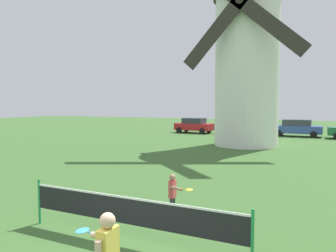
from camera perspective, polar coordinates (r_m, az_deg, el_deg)
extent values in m
cylinder|color=white|center=(23.14, 14.24, 9.31)|extent=(4.47, 4.47, 10.33)
cylinder|color=#28231E|center=(21.62, 13.14, 21.49)|extent=(0.50, 0.60, 0.50)
cube|color=#332D28|center=(21.48, 13.05, 21.61)|extent=(8.42, 0.12, 7.58)
cube|color=#332D28|center=(21.48, 13.05, 21.61)|extent=(7.58, 0.12, 8.42)
cylinder|color=#238E4C|center=(8.49, -22.56, -12.69)|extent=(0.06, 0.06, 1.10)
cylinder|color=#238E4C|center=(6.03, 15.25, -19.48)|extent=(0.06, 0.06, 1.10)
cube|color=black|center=(6.86, -7.31, -15.34)|extent=(5.11, 0.01, 0.55)
cube|color=white|center=(6.76, -7.33, -12.98)|extent=(5.11, 0.02, 0.04)
cube|color=#E5CC4C|center=(4.64, -11.00, -21.31)|extent=(0.18, 0.32, 0.59)
sphere|color=#DBB28E|center=(4.49, -11.07, -16.70)|extent=(0.22, 0.22, 0.22)
cylinder|color=#DBB28E|center=(4.85, -11.69, -19.04)|extent=(0.45, 0.10, 0.17)
cylinder|color=#338CCC|center=(4.95, -13.43, -18.58)|extent=(0.22, 0.03, 0.04)
ellipsoid|color=#338CCC|center=(5.08, -15.49, -18.02)|extent=(0.18, 0.24, 0.03)
cylinder|color=#333338|center=(8.48, 0.99, -14.50)|extent=(0.10, 0.10, 0.51)
cylinder|color=#333338|center=(8.35, 0.64, -14.79)|extent=(0.10, 0.10, 0.51)
cube|color=#DB4C4C|center=(8.27, 0.82, -11.49)|extent=(0.15, 0.26, 0.45)
sphere|color=tan|center=(8.20, 0.82, -9.42)|extent=(0.17, 0.17, 0.17)
cylinder|color=tan|center=(8.43, 1.21, -11.35)|extent=(0.07, 0.07, 0.34)
cylinder|color=tan|center=(8.08, 1.49, -11.37)|extent=(0.35, 0.09, 0.13)
cylinder|color=yellow|center=(8.03, 2.42, -11.46)|extent=(0.22, 0.04, 0.04)
ellipsoid|color=yellow|center=(7.97, 3.95, -11.60)|extent=(0.19, 0.25, 0.03)
cube|color=red|center=(32.68, 4.79, -0.12)|extent=(4.08, 2.10, 0.70)
cube|color=#2D333D|center=(32.64, 4.80, 0.98)|extent=(2.34, 1.72, 0.56)
cylinder|color=black|center=(32.92, 7.53, -0.73)|extent=(0.62, 0.24, 0.60)
cylinder|color=black|center=(31.37, 6.30, -0.94)|extent=(0.62, 0.24, 0.60)
cylinder|color=black|center=(34.06, 3.41, -0.55)|extent=(0.62, 0.24, 0.60)
cylinder|color=black|center=(32.57, 2.03, -0.74)|extent=(0.62, 0.24, 0.60)
cube|color=silver|center=(31.74, 13.11, -0.33)|extent=(4.61, 2.25, 0.70)
cube|color=#2D333D|center=(31.70, 13.13, 0.80)|extent=(2.65, 1.80, 0.56)
cylinder|color=black|center=(32.12, 16.14, -0.96)|extent=(0.62, 0.26, 0.60)
cylinder|color=black|center=(30.50, 15.26, -1.19)|extent=(0.62, 0.26, 0.60)
cylinder|color=black|center=(33.08, 11.12, -0.74)|extent=(0.62, 0.26, 0.60)
cylinder|color=black|center=(31.50, 10.01, -0.96)|extent=(0.62, 0.26, 0.60)
cube|color=#334C99|center=(31.39, 22.58, -0.57)|extent=(4.44, 1.91, 0.70)
cube|color=#2D333D|center=(31.35, 22.61, 0.57)|extent=(2.52, 1.62, 0.56)
cylinder|color=black|center=(32.17, 25.34, -1.17)|extent=(0.61, 0.21, 0.60)
cylinder|color=black|center=(30.48, 25.20, -1.43)|extent=(0.61, 0.21, 0.60)
cylinder|color=black|center=(32.42, 20.09, -1.00)|extent=(0.61, 0.21, 0.60)
cylinder|color=black|center=(30.74, 19.67, -1.25)|extent=(0.61, 0.21, 0.60)
cylinder|color=black|center=(31.68, 28.50, -1.34)|extent=(0.60, 0.18, 0.60)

